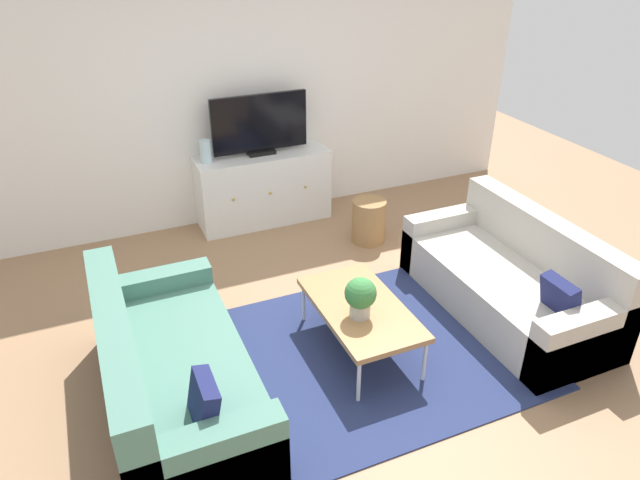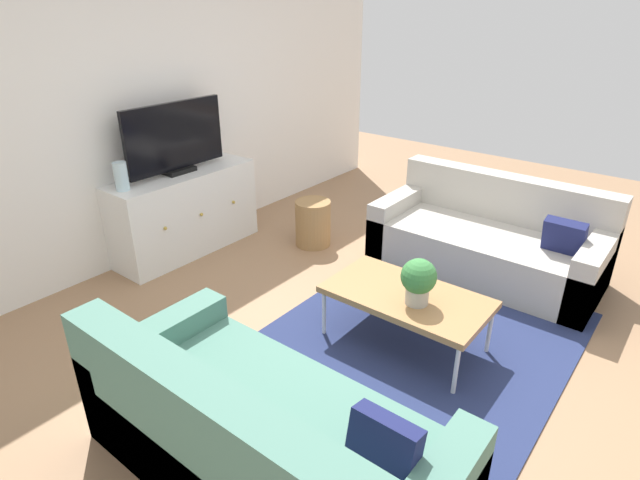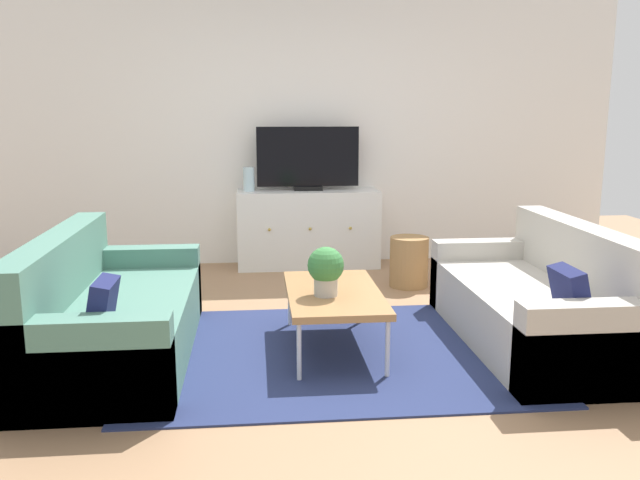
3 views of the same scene
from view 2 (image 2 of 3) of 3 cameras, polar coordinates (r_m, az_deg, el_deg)
name	(u,v)px [view 2 (image 2 of 3)]	position (r m, az deg, el deg)	size (l,w,h in m)	color
ground_plane	(392,340)	(3.75, 7.92, -10.84)	(10.00, 10.00, 0.00)	#997251
wall_back	(149,103)	(4.89, -18.38, 14.11)	(6.40, 0.12, 2.70)	white
area_rug	(410,347)	(3.69, 9.95, -11.56)	(2.50, 1.90, 0.01)	navy
couch_left_side	(256,445)	(2.66, -7.05, -21.55)	(0.88, 1.88, 0.80)	#4C7A6B
couch_right_side	(490,241)	(4.73, 18.24, -0.13)	(0.88, 1.88, 0.80)	#B2ADA3
coffee_table	(407,297)	(3.52, 9.54, -6.28)	(0.60, 1.08, 0.40)	#A37547
potted_plant	(418,280)	(3.33, 10.81, -4.32)	(0.23, 0.23, 0.31)	#B7B2A8
tv_console	(186,212)	(4.95, -14.62, 2.97)	(1.39, 0.47, 0.76)	white
flat_screen_tv	(175,138)	(4.76, -15.69, 10.74)	(1.00, 0.16, 0.62)	black
glass_vase	(121,176)	(4.49, -21.10, 6.57)	(0.11, 0.11, 0.23)	silver
wicker_basket	(313,223)	(4.97, -0.78, 1.89)	(0.34, 0.34, 0.44)	#9E7547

